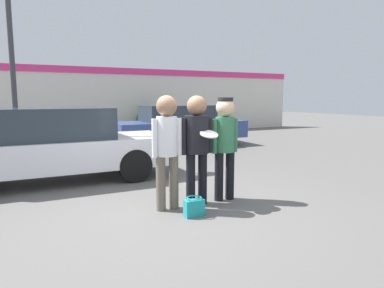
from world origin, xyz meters
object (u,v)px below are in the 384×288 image
object	(u,v)px
person_right	(225,139)
parked_car_near	(54,145)
person_middle_with_frisbee	(197,139)
handbag	(194,207)
parked_car_far	(179,125)
person_left	(167,142)
street_lamp	(19,26)
shrub	(151,120)

from	to	relation	value
person_right	parked_car_near	world-z (taller)	person_right
person_middle_with_frisbee	parked_car_near	size ratio (longest dim) A/B	0.38
person_right	handbag	bearing A→B (deg)	-148.13
parked_car_far	person_left	bearing A→B (deg)	-115.47
person_left	street_lamp	bearing A→B (deg)	114.36
shrub	person_right	bearing A→B (deg)	-102.68
person_right	person_left	bearing A→B (deg)	-177.42
person_middle_with_frisbee	shrub	size ratio (longest dim) A/B	1.29
person_middle_with_frisbee	person_right	xyz separation A→B (m)	(0.54, 0.01, -0.03)
person_right	parked_car_near	bearing A→B (deg)	132.99
person_left	person_right	xyz separation A→B (m)	(1.08, 0.05, -0.01)
person_middle_with_frisbee	parked_car_near	bearing A→B (deg)	126.18
person_left	person_right	world-z (taller)	person_left
parked_car_near	parked_car_far	xyz separation A→B (m)	(4.51, 3.65, -0.02)
person_left	handbag	xyz separation A→B (m)	(0.23, -0.48, -0.94)
person_middle_with_frisbee	street_lamp	bearing A→B (deg)	120.31
parked_car_far	handbag	world-z (taller)	parked_car_far
person_left	shrub	world-z (taller)	person_left
parked_car_near	shrub	world-z (taller)	parked_car_near
parked_car_far	shrub	size ratio (longest dim) A/B	3.40
person_right	handbag	xyz separation A→B (m)	(-0.85, -0.53, -0.93)
person_middle_with_frisbee	person_right	bearing A→B (deg)	0.71
parked_car_far	parked_car_near	bearing A→B (deg)	-140.98
person_left	street_lamp	xyz separation A→B (m)	(-1.94, 4.29, 2.33)
person_left	person_middle_with_frisbee	size ratio (longest dim) A/B	1.00
person_right	parked_car_far	distance (m)	6.67
parked_car_far	street_lamp	distance (m)	6.04
person_right	parked_car_far	world-z (taller)	person_right
person_right	parked_car_near	distance (m)	3.72
person_middle_with_frisbee	person_right	size ratio (longest dim) A/B	1.02
parked_car_near	handbag	xyz separation A→B (m)	(1.68, -3.24, -0.64)
person_right	shrub	size ratio (longest dim) A/B	1.27
parked_car_far	street_lamp	bearing A→B (deg)	-157.00
parked_car_near	person_middle_with_frisbee	bearing A→B (deg)	-53.82
handbag	person_left	bearing A→B (deg)	116.15
shrub	person_middle_with_frisbee	bearing A→B (deg)	-105.41
shrub	handbag	size ratio (longest dim) A/B	4.64
person_middle_with_frisbee	shrub	xyz separation A→B (m)	(2.94, 10.66, -0.40)
street_lamp	shrub	world-z (taller)	street_lamp
street_lamp	handbag	size ratio (longest dim) A/B	18.53
person_left	person_middle_with_frisbee	distance (m)	0.54
street_lamp	handbag	xyz separation A→B (m)	(2.18, -4.77, -3.27)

